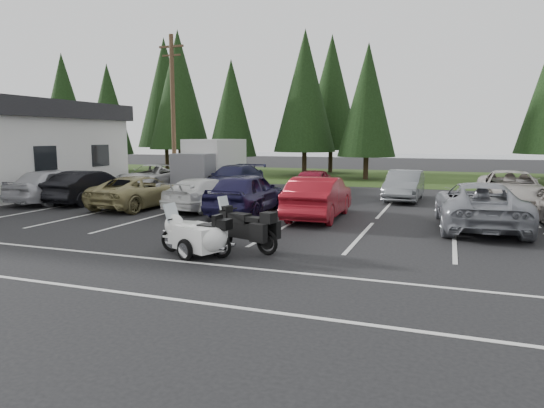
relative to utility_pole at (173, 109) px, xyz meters
The scene contains 29 objects.
ground 16.31m from the utility_pole, 50.19° to the right, with size 120.00×120.00×0.00m, color black.
grass_strip 16.31m from the utility_pole, 50.19° to the left, with size 80.00×16.00×0.01m, color #243B12.
lake_water 45.47m from the utility_pole, 71.97° to the left, with size 70.00×50.00×0.02m, color gray.
utility_pole is the anchor object (origin of this frame).
box_truck 3.85m from the utility_pole, 14.04° to the left, with size 2.40×5.60×2.90m, color silver, non-canonical shape.
stall_markings 14.90m from the utility_pole, 45.00° to the right, with size 32.00×16.00×0.01m, color silver.
conifer_0 20.90m from the utility_pole, 149.74° to the left, with size 4.58×4.58×10.66m.
conifer_1 15.14m from the utility_pole, 142.52° to the left, with size 3.96×3.96×9.22m.
conifer_2 12.56m from the utility_pole, 119.05° to the left, with size 5.10×5.10×11.89m.
conifer_3 9.43m from the utility_pole, 93.04° to the left, with size 3.87×3.87×9.02m.
conifer_4 12.13m from the utility_pole, 65.36° to the left, with size 4.80×4.80×11.17m.
conifer_5 13.89m from the utility_pole, 43.83° to the left, with size 4.14×4.14×9.63m.
conifer_back_a 18.20m from the utility_pole, 123.69° to the left, with size 5.28×5.28×12.30m.
conifer_back_b 16.75m from the utility_pole, 68.84° to the left, with size 4.97×4.97×11.58m.
car_near_0 9.00m from the utility_pole, 100.49° to the right, with size 1.93×4.80×1.64m, color silver.
car_near_1 8.49m from the utility_pole, 89.48° to the right, with size 1.59×4.55×1.50m, color black.
car_near_2 9.47m from the utility_pole, 68.36° to the right, with size 2.28×4.95×1.37m, color #8C8351.
car_near_3 10.47m from the utility_pole, 51.19° to the right, with size 1.86×4.57×1.33m, color white.
car_near_4 12.07m from the utility_pole, 44.49° to the right, with size 1.96×4.87×1.66m, color #1C193F.
car_near_5 14.31m from the utility_pole, 36.09° to the right, with size 1.66×4.77×1.57m, color maroon.
car_near_6 18.98m from the utility_pole, 26.30° to the right, with size 2.57×5.58×1.55m, color gray.
car_far_0 4.40m from the utility_pole, 99.67° to the right, with size 2.44×5.29×1.47m, color silver.
car_far_1 6.24m from the utility_pole, 18.26° to the right, with size 2.11×5.19×1.51m, color #161738.
car_far_2 10.24m from the utility_pole, 13.21° to the right, with size 1.70×4.24×1.44m, color maroon.
car_far_3 14.33m from the utility_pole, ahead, with size 1.52×4.36×1.44m, color slate.
car_far_4 18.75m from the utility_pole, ahead, with size 2.61×5.65×1.57m, color #B5AEA6.
touring_motorcycle 18.06m from the utility_pole, 57.01° to the right, with size 2.38×0.73×1.32m, color white, non-canonical shape.
cargo_trailer 18.33m from the utility_pole, 56.68° to the right, with size 1.78×1.00×0.82m, color white, non-canonical shape.
adventure_motorcycle 17.97m from the utility_pole, 52.73° to the right, with size 2.39×0.83×1.46m, color black, non-canonical shape.
Camera 1 is at (5.65, -13.57, 3.02)m, focal length 32.00 mm.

